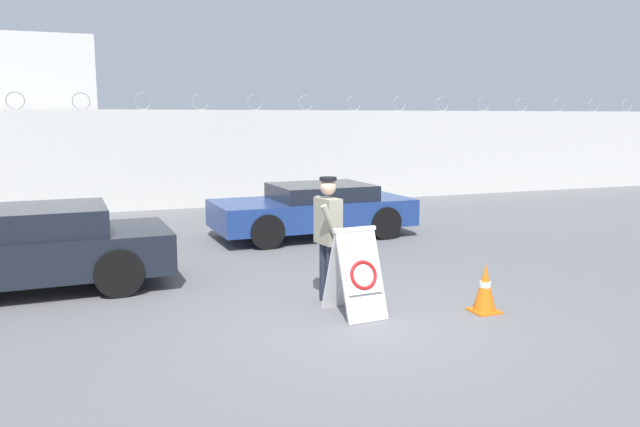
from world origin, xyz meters
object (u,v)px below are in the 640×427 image
Objects in this scene: security_guard at (328,233)px; parked_car_rear_sedan at (314,209)px; barricade_sign at (356,272)px; parked_car_front_coupe at (20,249)px; traffic_cone_near at (485,288)px.

security_guard reaches higher than parked_car_rear_sedan.
barricade_sign is at bearing 73.65° from parked_car_rear_sedan.
parked_car_rear_sedan is at bearing 152.92° from security_guard.
parked_car_front_coupe is at bearing -126.55° from security_guard.
security_guard reaches higher than traffic_cone_near.
parked_car_rear_sedan is (1.52, 4.72, -0.39)m from security_guard.
security_guard is at bearing 97.23° from barricade_sign.
barricade_sign is 0.80m from security_guard.
barricade_sign reaches higher than parked_car_rear_sedan.
traffic_cone_near is at bearing 47.28° from security_guard.
barricade_sign is 5.09m from parked_car_front_coupe.
security_guard is 4.97m from parked_car_rear_sedan.
traffic_cone_near is 0.15× the size of parked_car_front_coupe.
security_guard is 2.69× the size of traffic_cone_near.
security_guard is at bearing 146.54° from traffic_cone_near.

